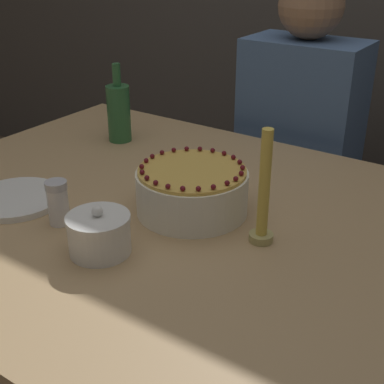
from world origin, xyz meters
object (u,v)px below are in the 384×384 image
object	(u,v)px
person_man_blue_shirt	(295,176)
cake	(192,191)
sugar_bowl	(99,234)
bottle	(119,112)
sugar_shaker	(58,202)
candle	(263,199)

from	to	relation	value
person_man_blue_shirt	cake	bearing A→B (deg)	93.69
sugar_bowl	person_man_blue_shirt	bearing A→B (deg)	89.51
cake	sugar_bowl	distance (m)	0.27
bottle	person_man_blue_shirt	size ratio (longest dim) A/B	0.20
sugar_shaker	person_man_blue_shirt	world-z (taller)	person_man_blue_shirt
cake	bottle	world-z (taller)	bottle
bottle	cake	bearing A→B (deg)	-30.34
bottle	sugar_shaker	bearing A→B (deg)	-63.34
cake	sugar_bowl	world-z (taller)	cake
sugar_shaker	bottle	distance (m)	0.56
bottle	person_man_blue_shirt	world-z (taller)	person_man_blue_shirt
sugar_bowl	sugar_shaker	distance (m)	0.17
bottle	person_man_blue_shirt	bearing A→B (deg)	48.23
bottle	sugar_bowl	bearing A→B (deg)	-52.39
cake	person_man_blue_shirt	size ratio (longest dim) A/B	0.21
sugar_shaker	candle	distance (m)	0.47
sugar_bowl	sugar_shaker	size ratio (longest dim) A/B	1.26
sugar_bowl	candle	size ratio (longest dim) A/B	0.52
cake	candle	distance (m)	0.21
candle	person_man_blue_shirt	distance (m)	0.88
candle	person_man_blue_shirt	xyz separation A→B (m)	(-0.25, 0.78, -0.30)
sugar_shaker	bottle	xyz separation A→B (m)	(-0.25, 0.50, 0.04)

